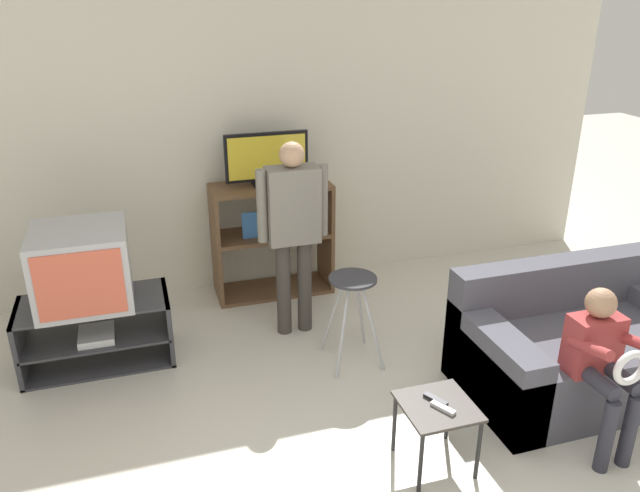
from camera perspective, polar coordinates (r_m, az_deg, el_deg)
The scene contains 12 objects.
wall_back at distance 5.40m, azimuth -4.99°, elevation 9.73°, with size 6.40×0.06×2.60m.
tv_stand at distance 4.72m, azimuth -19.72°, elevation -7.46°, with size 1.02×0.50×0.48m.
television_main at distance 4.52m, azimuth -20.93°, elevation -1.74°, with size 0.62×0.62×0.53m.
media_shelf at distance 5.37m, azimuth -4.41°, elevation 0.71°, with size 1.00×0.42×0.98m.
television_flat at distance 5.15m, azimuth -4.89°, elevation 7.80°, with size 0.69×0.20×0.44m.
folding_stool at distance 4.33m, azimuth 2.99°, elevation -4.47°, with size 0.37×0.40×0.66m.
snack_table at distance 3.58m, azimuth 10.66°, elevation -14.82°, with size 0.39×0.39×0.40m.
remote_control_black at distance 3.57m, azimuth 10.53°, elevation -13.63°, with size 0.04×0.14×0.02m, color #232328.
remote_control_white at distance 3.51m, azimuth 11.19°, elevation -14.32°, with size 0.04×0.14×0.02m, color silver.
couch at distance 4.52m, azimuth 22.46°, elevation -8.66°, with size 1.54×0.90×0.80m.
person_standing_adult at distance 4.57m, azimuth -2.48°, elevation 2.19°, with size 0.53×0.20×1.50m.
person_seated_child at distance 3.87m, azimuth 24.42°, elevation -9.29°, with size 0.33×0.43×0.97m.
Camera 1 is at (-1.11, -1.89, 2.50)m, focal length 35.00 mm.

